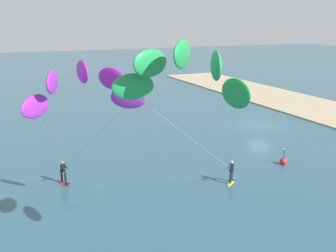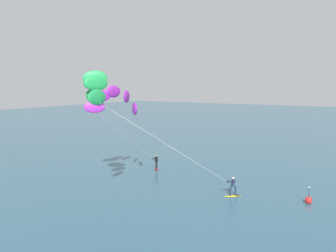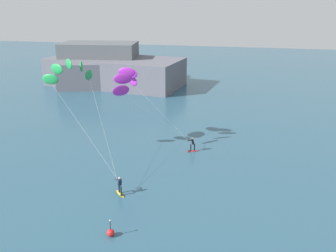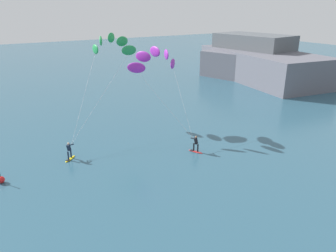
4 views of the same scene
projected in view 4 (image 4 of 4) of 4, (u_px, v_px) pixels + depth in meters
The scene contains 4 objects.
kitesurfer_nearshore at pixel (110, 47), 35.97m from camera, with size 11.01×10.94×10.45m.
kitesurfer_mid_water at pixel (156, 62), 33.60m from camera, with size 9.20×6.18×9.32m.
marker_buoy at pixel (1, 180), 25.26m from camera, with size 0.56×0.56×1.38m.
distant_headland at pixel (256, 62), 61.69m from camera, with size 27.54×15.95×8.12m.
Camera 4 is at (15.31, 5.67, 13.22)m, focal length 33.91 mm.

